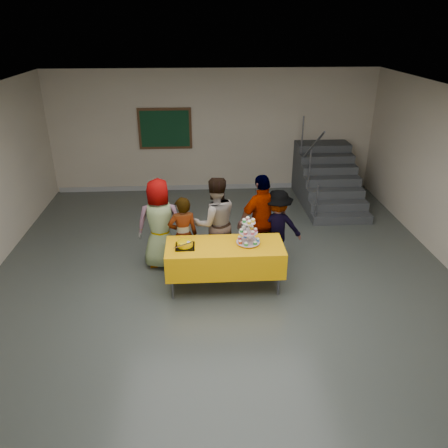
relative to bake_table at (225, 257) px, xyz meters
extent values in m
plane|color=#4C514C|center=(0.00, -0.38, -0.56)|extent=(10.00, 10.00, 0.00)
cube|color=#C1B39B|center=(0.00, 4.62, 0.94)|extent=(8.00, 0.04, 3.00)
cube|color=silver|center=(0.00, -0.38, 2.44)|extent=(8.00, 10.00, 0.04)
cube|color=#999999|center=(0.00, 4.60, -0.50)|extent=(7.90, 0.03, 0.12)
cylinder|color=#595960|center=(-0.84, -0.29, -0.19)|extent=(0.04, 0.04, 0.73)
cylinder|color=#595960|center=(0.84, -0.29, -0.19)|extent=(0.04, 0.04, 0.73)
cylinder|color=#595960|center=(-0.84, 0.29, -0.19)|extent=(0.04, 0.04, 0.73)
cylinder|color=#595960|center=(0.84, 0.29, -0.19)|extent=(0.04, 0.04, 0.73)
cube|color=#595960|center=(0.00, 0.00, 0.18)|extent=(1.80, 0.70, 0.02)
cube|color=#FFAA05|center=(0.00, 0.00, -0.01)|extent=(1.88, 0.78, 0.44)
cylinder|color=silver|center=(0.38, 0.04, 0.22)|extent=(0.18, 0.18, 0.01)
cylinder|color=silver|center=(0.38, 0.04, 0.42)|extent=(0.02, 0.02, 0.42)
cylinder|color=silver|center=(0.38, 0.04, 0.24)|extent=(0.38, 0.38, 0.01)
cylinder|color=silver|center=(0.38, 0.04, 0.41)|extent=(0.30, 0.30, 0.01)
cylinder|color=silver|center=(0.38, 0.04, 0.58)|extent=(0.22, 0.22, 0.01)
cube|color=black|center=(-0.63, -0.01, 0.22)|extent=(0.30, 0.30, 0.02)
cylinder|color=#F4BB00|center=(-0.63, -0.01, 0.27)|extent=(0.25, 0.25, 0.07)
ellipsoid|color=#F4BB00|center=(-0.63, -0.01, 0.30)|extent=(0.25, 0.25, 0.05)
ellipsoid|color=white|center=(-0.58, -0.05, 0.32)|extent=(0.08, 0.08, 0.02)
cube|color=silver|center=(-0.65, -0.14, 0.32)|extent=(0.30, 0.16, 0.04)
imported|color=slate|center=(-1.08, 0.78, 0.25)|extent=(0.81, 0.54, 1.62)
imported|color=slate|center=(-0.67, 0.53, 0.14)|extent=(0.56, 0.43, 1.40)
imported|color=slate|center=(-0.12, 0.73, 0.27)|extent=(0.93, 0.80, 1.66)
imported|color=slate|center=(0.70, 0.77, 0.28)|extent=(1.06, 0.78, 1.67)
imported|color=slate|center=(0.97, 0.76, 0.14)|extent=(0.91, 0.55, 1.39)
cube|color=#424447|center=(2.70, 2.37, -0.47)|extent=(1.30, 0.30, 0.18)
cube|color=#424447|center=(2.70, 2.67, -0.38)|extent=(1.30, 0.30, 0.36)
cube|color=#424447|center=(2.70, 2.97, -0.29)|extent=(1.30, 0.30, 0.54)
cube|color=#424447|center=(2.70, 3.27, -0.20)|extent=(1.30, 0.30, 0.72)
cube|color=#424447|center=(2.70, 3.57, -0.11)|extent=(1.30, 0.30, 0.90)
cube|color=#424447|center=(2.70, 3.87, -0.02)|extent=(1.30, 0.30, 1.08)
cube|color=#424447|center=(2.70, 4.17, 0.07)|extent=(1.30, 0.30, 1.26)
cube|color=#424447|center=(2.70, 4.47, 0.07)|extent=(1.30, 0.30, 1.26)
cylinder|color=#595960|center=(2.10, 2.32, -0.11)|extent=(0.04, 0.04, 0.90)
cylinder|color=#595960|center=(2.10, 3.12, 0.43)|extent=(0.04, 0.04, 0.90)
cylinder|color=#595960|center=(2.10, 4.02, 0.97)|extent=(0.04, 0.04, 0.90)
cylinder|color=#595960|center=(2.10, 3.17, 0.88)|extent=(0.04, 1.85, 1.20)
cube|color=#472B16|center=(-1.18, 4.59, 1.04)|extent=(1.30, 0.04, 1.00)
cube|color=#11371E|center=(-1.18, 4.56, 1.04)|extent=(1.18, 0.02, 0.88)
camera|label=1|loc=(-0.38, -6.11, 3.47)|focal=35.00mm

